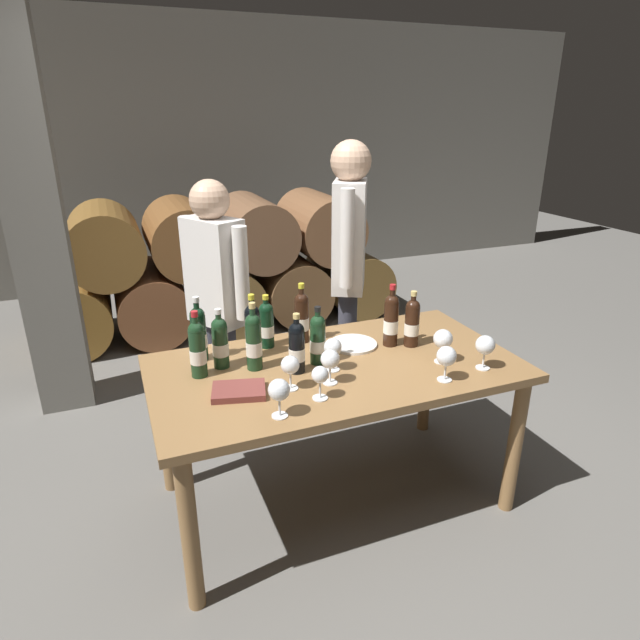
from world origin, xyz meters
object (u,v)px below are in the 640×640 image
wine_bottle_5 (254,341)px  wine_glass_5 (320,376)px  wine_bottle_4 (198,349)px  wine_bottle_1 (412,322)px  wine_glass_2 (485,346)px  wine_glass_0 (290,366)px  wine_glass_6 (279,391)px  sommelier_presenting (349,258)px  wine_bottle_8 (318,339)px  wine_glass_1 (333,348)px  wine_bottle_10 (199,333)px  taster_seated_left (217,295)px  wine_bottle_7 (253,330)px  dining_table (336,382)px  wine_glass_3 (447,357)px  wine_glass_4 (443,340)px  serving_plate (353,344)px  wine_bottle_6 (302,317)px  wine_glass_7 (330,360)px  wine_bottle_0 (267,324)px  tasting_notebook (239,391)px  wine_bottle_9 (391,319)px  wine_bottle_3 (296,346)px  wine_bottle_2 (220,342)px

wine_bottle_5 → wine_glass_5: wine_bottle_5 is taller
wine_bottle_4 → wine_glass_5: bearing=-42.5°
wine_bottle_1 → wine_glass_2: 0.39m
wine_glass_0 → wine_glass_6: bearing=-119.8°
wine_bottle_1 → sommelier_presenting: bearing=92.7°
wine_bottle_8 → wine_glass_1: size_ratio=1.79×
wine_bottle_10 → taster_seated_left: 0.46m
wine_glass_5 → wine_bottle_7: bearing=106.4°
wine_bottle_10 → wine_glass_0: 0.53m
wine_bottle_1 → wine_glass_1: size_ratio=1.84×
dining_table → wine_glass_3: (0.38, -0.32, 0.20)m
wine_glass_1 → wine_glass_4: bearing=-12.3°
serving_plate → sommelier_presenting: bearing=67.7°
dining_table → wine_glass_3: wine_glass_3 is taller
wine_bottle_6 → wine_glass_7: (-0.04, -0.47, -0.02)m
wine_bottle_6 → wine_glass_6: 0.73m
wine_glass_5 → wine_glass_7: size_ratio=0.93×
wine_bottle_1 → wine_bottle_7: (-0.77, 0.17, 0.01)m
wine_bottle_0 → tasting_notebook: wine_bottle_0 is taller
wine_bottle_7 → wine_bottle_9: 0.68m
wine_bottle_6 → wine_bottle_9: bearing=-27.4°
wine_bottle_0 → wine_glass_6: size_ratio=1.70×
wine_glass_1 → tasting_notebook: 0.46m
wine_bottle_9 → wine_glass_3: (0.04, -0.43, -0.02)m
wine_bottle_1 → wine_glass_1: bearing=-167.1°
wine_bottle_3 → wine_bottle_4: wine_bottle_4 is taller
wine_bottle_8 → wine_glass_6: bearing=-128.8°
wine_glass_3 → wine_bottle_1: bearing=81.7°
wine_bottle_2 → sommelier_presenting: 1.08m
wine_bottle_6 → taster_seated_left: 0.53m
wine_glass_2 → tasting_notebook: size_ratio=0.73×
dining_table → wine_bottle_4: 0.66m
wine_bottle_0 → wine_glass_2: 1.04m
wine_bottle_2 → wine_glass_3: wine_bottle_2 is taller
wine_bottle_6 → wine_glass_2: 0.89m
wine_bottle_2 → tasting_notebook: size_ratio=1.29×
wine_bottle_8 → tasting_notebook: wine_bottle_8 is taller
wine_glass_1 → taster_seated_left: taster_seated_left is taller
wine_bottle_3 → wine_bottle_7: 0.26m
wine_glass_4 → wine_glass_6: 0.87m
taster_seated_left → sommelier_presenting: bearing=2.1°
wine_glass_5 → wine_bottle_5: bearing=115.4°
sommelier_presenting → taster_seated_left: sommelier_presenting is taller
wine_bottle_0 → wine_bottle_7: (-0.09, -0.09, 0.02)m
wine_bottle_6 → wine_glass_7: size_ratio=1.98×
wine_bottle_2 → wine_glass_1: size_ratio=1.82×
wine_bottle_8 → wine_glass_6: (-0.31, -0.39, -0.01)m
wine_bottle_8 → wine_glass_2: 0.76m
dining_table → wine_glass_6: bearing=-138.7°
wine_bottle_6 → wine_glass_5: (-0.13, -0.58, -0.03)m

